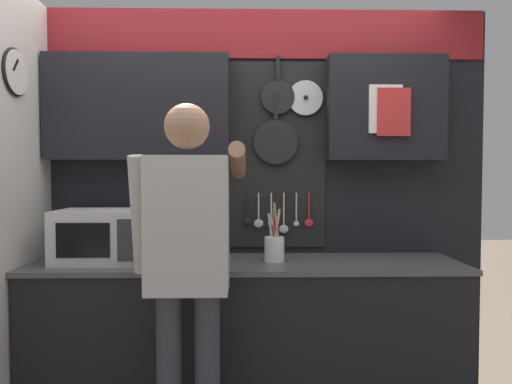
% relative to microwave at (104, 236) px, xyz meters
% --- Properties ---
extents(base_cabinet_counter, '(2.49, 0.58, 0.90)m').
position_rel_microwave_xyz_m(base_cabinet_counter, '(0.82, 0.01, -0.60)').
color(base_cabinet_counter, black).
rests_on(base_cabinet_counter, ground_plane).
extents(back_wall_unit, '(3.06, 0.23, 2.44)m').
position_rel_microwave_xyz_m(back_wall_unit, '(0.81, 0.27, 0.44)').
color(back_wall_unit, black).
rests_on(back_wall_unit, ground_plane).
extents(microwave, '(0.52, 0.36, 0.30)m').
position_rel_microwave_xyz_m(microwave, '(0.00, 0.00, 0.00)').
color(microwave, silver).
rests_on(microwave, base_cabinet_counter).
extents(knife_block, '(0.11, 0.15, 0.26)m').
position_rel_microwave_xyz_m(knife_block, '(0.46, 0.00, -0.06)').
color(knife_block, brown).
rests_on(knife_block, base_cabinet_counter).
extents(utensil_crock, '(0.12, 0.12, 0.34)m').
position_rel_microwave_xyz_m(utensil_crock, '(0.98, 0.00, -0.07)').
color(utensil_crock, white).
rests_on(utensil_crock, base_cabinet_counter).
extents(person, '(0.54, 0.67, 1.73)m').
position_rel_microwave_xyz_m(person, '(0.55, -0.50, -0.01)').
color(person, '#383842').
rests_on(person, ground_plane).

